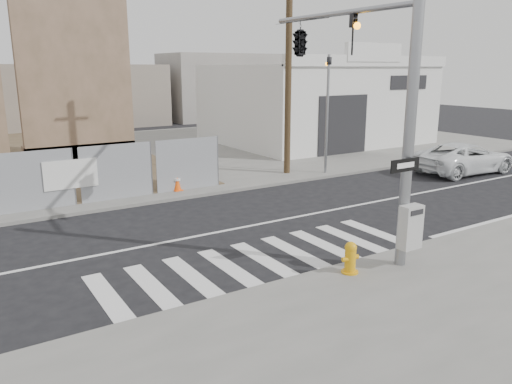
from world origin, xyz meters
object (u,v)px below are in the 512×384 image
traffic_cone_d (177,182)px  fire_hydrant (350,257)px  signal_pole (332,67)px  suv (464,158)px  auto_shop (314,103)px

traffic_cone_d → fire_hydrant: bearing=-88.9°
signal_pole → fire_hydrant: 5.16m
signal_pole → suv: 12.52m
auto_shop → suv: size_ratio=2.37×
signal_pole → auto_shop: signal_pole is taller
suv → traffic_cone_d: bearing=78.2°
traffic_cone_d → auto_shop: bearing=31.3°
traffic_cone_d → signal_pole: bearing=-77.4°
auto_shop → fire_hydrant: size_ratio=15.87×
auto_shop → traffic_cone_d: auto_shop is taller
signal_pole → suv: bearing=17.8°
signal_pole → traffic_cone_d: 8.43m
suv → traffic_cone_d: (-12.85, 3.45, -0.25)m
fire_hydrant → suv: size_ratio=0.15×
auto_shop → signal_pole: bearing=-127.5°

